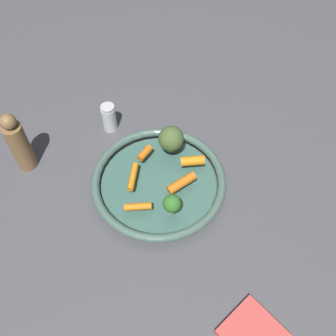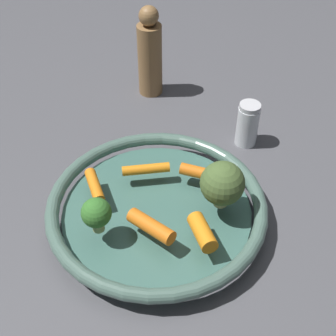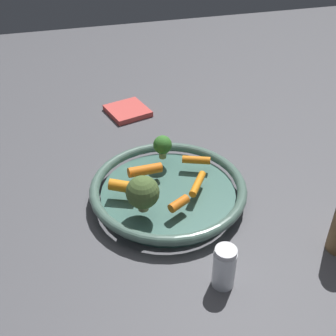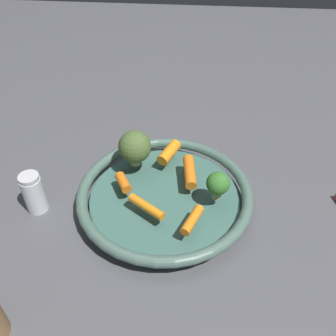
{
  "view_description": "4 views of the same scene",
  "coord_description": "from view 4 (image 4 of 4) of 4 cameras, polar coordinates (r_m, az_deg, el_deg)",
  "views": [
    {
      "loc": [
        -0.44,
        0.2,
        0.77
      ],
      "look_at": [
        -0.01,
        -0.02,
        0.08
      ],
      "focal_mm": 41.79,
      "sensor_mm": 36.0,
      "label": 1
    },
    {
      "loc": [
        -0.29,
        -0.34,
        0.52
      ],
      "look_at": [
        0.03,
        0.01,
        0.08
      ],
      "focal_mm": 50.78,
      "sensor_mm": 36.0,
      "label": 2
    },
    {
      "loc": [
        0.63,
        -0.17,
        0.55
      ],
      "look_at": [
        -0.02,
        0.01,
        0.06
      ],
      "focal_mm": 46.07,
      "sensor_mm": 36.0,
      "label": 3
    },
    {
      "loc": [
        -0.05,
        0.46,
        0.49
      ],
      "look_at": [
        -0.0,
        -0.01,
        0.08
      ],
      "focal_mm": 39.98,
      "sensor_mm": 36.0,
      "label": 4
    }
  ],
  "objects": [
    {
      "name": "broccoli_floret_large",
      "position": [
        0.67,
        -5.09,
        3.19
      ],
      "size": [
        0.06,
        0.06,
        0.07
      ],
      "color": "tan",
      "rests_on": "serving_bowl"
    },
    {
      "name": "baby_carrot_center",
      "position": [
        0.61,
        -3.3,
        -5.91
      ],
      "size": [
        0.06,
        0.05,
        0.01
      ],
      "primitive_type": "cylinder",
      "rotation": [
        1.57,
        0.0,
        0.97
      ],
      "color": "orange",
      "rests_on": "serving_bowl"
    },
    {
      "name": "serving_bowl",
      "position": [
        0.66,
        -0.49,
        -4.33
      ],
      "size": [
        0.31,
        0.31,
        0.04
      ],
      "color": "#3D665B",
      "rests_on": "ground_plane"
    },
    {
      "name": "baby_carrot_left",
      "position": [
        0.65,
        -6.9,
        -2.36
      ],
      "size": [
        0.03,
        0.04,
        0.02
      ],
      "primitive_type": "cylinder",
      "rotation": [
        1.58,
        0.0,
        0.5
      ],
      "color": "orange",
      "rests_on": "serving_bowl"
    },
    {
      "name": "broccoli_floret_mid",
      "position": [
        0.61,
        7.6,
        -2.44
      ],
      "size": [
        0.04,
        0.04,
        0.05
      ],
      "color": "#99A766",
      "rests_on": "serving_bowl"
    },
    {
      "name": "baby_carrot_back",
      "position": [
        0.59,
        3.71,
        -7.9
      ],
      "size": [
        0.04,
        0.06,
        0.02
      ],
      "primitive_type": "cylinder",
      "rotation": [
        1.55,
        0.0,
        2.75
      ],
      "color": "orange",
      "rests_on": "serving_bowl"
    },
    {
      "name": "baby_carrot_near_rim",
      "position": [
        0.66,
        3.32,
        -0.59
      ],
      "size": [
        0.03,
        0.07,
        0.02
      ],
      "primitive_type": "cylinder",
      "rotation": [
        1.5,
        0.0,
        0.12
      ],
      "color": "orange",
      "rests_on": "serving_bowl"
    },
    {
      "name": "baby_carrot_right",
      "position": [
        0.7,
        -0.14,
        2.43
      ],
      "size": [
        0.04,
        0.06,
        0.03
      ],
      "primitive_type": "cylinder",
      "rotation": [
        1.65,
        0.0,
        2.71
      ],
      "color": "orange",
      "rests_on": "serving_bowl"
    },
    {
      "name": "ground_plane",
      "position": [
        0.67,
        -0.48,
        -5.62
      ],
      "size": [
        2.2,
        2.2,
        0.0
      ],
      "primitive_type": "plane",
      "color": "#4C4C51"
    },
    {
      "name": "salt_shaker",
      "position": [
        0.68,
        -19.81,
        -3.6
      ],
      "size": [
        0.04,
        0.04,
        0.08
      ],
      "color": "silver",
      "rests_on": "ground_plane"
    }
  ]
}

